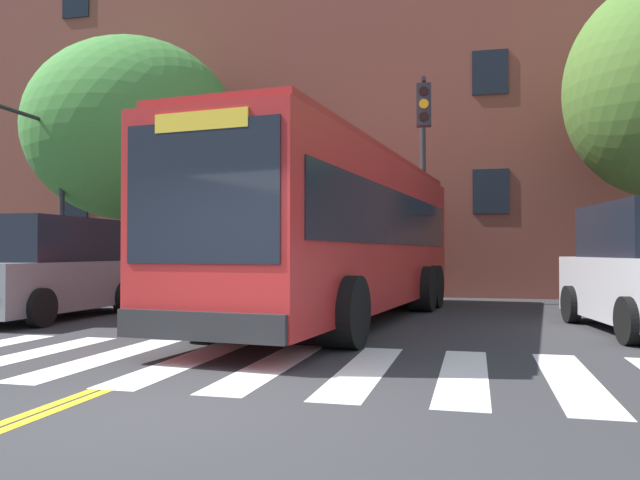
% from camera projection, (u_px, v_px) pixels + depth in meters
% --- Properties ---
extents(ground_plane, '(120.00, 120.00, 0.00)m').
position_uv_depth(ground_plane, '(166.00, 409.00, 5.75)').
color(ground_plane, '#303033').
extents(crosswalk, '(14.93, 3.60, 0.01)m').
position_uv_depth(crosswalk, '(185.00, 361.00, 8.23)').
color(crosswalk, white).
rests_on(crosswalk, ground).
extents(lane_line_yellow_inner, '(0.12, 36.00, 0.01)m').
position_uv_depth(lane_line_yellow_inner, '(358.00, 293.00, 21.87)').
color(lane_line_yellow_inner, gold).
rests_on(lane_line_yellow_inner, ground).
extents(lane_line_yellow_outer, '(0.12, 36.00, 0.01)m').
position_uv_depth(lane_line_yellow_outer, '(362.00, 293.00, 21.83)').
color(lane_line_yellow_outer, gold).
rests_on(lane_line_yellow_outer, ground).
extents(city_bus, '(3.78, 11.82, 3.48)m').
position_uv_depth(city_bus, '(345.00, 233.00, 13.17)').
color(city_bus, '#B22323').
rests_on(city_bus, ground).
extents(car_grey_near_lane, '(2.29, 4.83, 2.21)m').
position_uv_depth(car_grey_near_lane, '(47.00, 270.00, 13.66)').
color(car_grey_near_lane, slate).
rests_on(car_grey_near_lane, ground).
extents(traffic_light_far_corner, '(0.44, 4.57, 5.48)m').
position_uv_depth(traffic_light_far_corner, '(19.00, 163.00, 16.23)').
color(traffic_light_far_corner, '#28282D').
rests_on(traffic_light_far_corner, ground).
extents(traffic_light_overhead, '(0.50, 3.18, 5.87)m').
position_uv_depth(traffic_light_overhead, '(423.00, 157.00, 16.33)').
color(traffic_light_overhead, '#28282D').
rests_on(traffic_light_overhead, ground).
extents(street_tree_curbside_small, '(7.02, 6.68, 8.15)m').
position_uv_depth(street_tree_curbside_small, '(132.00, 131.00, 19.64)').
color(street_tree_curbside_small, brown).
rests_on(street_tree_curbside_small, ground).
extents(building_facade, '(37.16, 6.39, 13.41)m').
position_uv_depth(building_facade, '(488.00, 107.00, 22.62)').
color(building_facade, brown).
rests_on(building_facade, ground).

